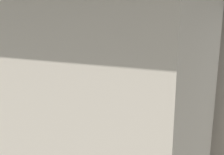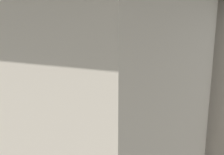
{
  "view_description": "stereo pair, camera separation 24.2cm",
  "coord_description": "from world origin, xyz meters",
  "px_view_note": "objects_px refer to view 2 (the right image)",
  "views": [
    {
      "loc": [
        11.88,
        -1.63,
        8.04
      ],
      "look_at": [
        2.19,
        21.78,
        1.83
      ],
      "focal_mm": 44.8,
      "sensor_mm": 36.0,
      "label": 1
    },
    {
      "loc": [
        12.1,
        -1.54,
        8.04
      ],
      "look_at": [
        2.19,
        21.78,
        1.83
      ],
      "focal_mm": 44.8,
      "sensor_mm": 36.0,
      "label": 2
    }
  ],
  "objects_px": {
    "house_waterfront_second": "(170,86)",
    "house_waterfront_tall": "(194,77)",
    "boat_moored_far": "(153,82)",
    "boat_moored_third": "(168,54)",
    "boat_moored_nearest": "(127,103)",
    "boat_moored_second": "(125,53)"
  },
  "relations": [
    {
      "from": "boat_moored_nearest",
      "to": "boat_moored_second",
      "type": "distance_m",
      "value": 28.05
    },
    {
      "from": "boat_moored_third",
      "to": "boat_moored_far",
      "type": "xyz_separation_m",
      "value": [
        2.51,
        -19.75,
        -0.07
      ]
    },
    {
      "from": "boat_moored_third",
      "to": "house_waterfront_tall",
      "type": "height_order",
      "value": "house_waterfront_tall"
    },
    {
      "from": "house_waterfront_second",
      "to": "house_waterfront_tall",
      "type": "xyz_separation_m",
      "value": [
        0.09,
        7.61,
        -1.31
      ]
    },
    {
      "from": "boat_moored_nearest",
      "to": "boat_moored_second",
      "type": "xyz_separation_m",
      "value": [
        -9.97,
        26.21,
        -0.01
      ]
    },
    {
      "from": "boat_moored_nearest",
      "to": "boat_moored_far",
      "type": "height_order",
      "value": "boat_moored_far"
    },
    {
      "from": "boat_moored_far",
      "to": "boat_moored_second",
      "type": "bearing_deg",
      "value": 118.64
    },
    {
      "from": "boat_moored_nearest",
      "to": "house_waterfront_second",
      "type": "height_order",
      "value": "house_waterfront_second"
    },
    {
      "from": "boat_moored_nearest",
      "to": "boat_moored_far",
      "type": "bearing_deg",
      "value": 88.29
    },
    {
      "from": "boat_moored_far",
      "to": "house_waterfront_second",
      "type": "xyz_separation_m",
      "value": [
        5.35,
        -17.89,
        4.76
      ]
    },
    {
      "from": "boat_moored_third",
      "to": "house_waterfront_second",
      "type": "height_order",
      "value": "house_waterfront_second"
    },
    {
      "from": "boat_moored_far",
      "to": "boat_moored_third",
      "type": "bearing_deg",
      "value": 97.24
    },
    {
      "from": "boat_moored_far",
      "to": "house_waterfront_tall",
      "type": "relative_size",
      "value": 0.64
    },
    {
      "from": "boat_moored_second",
      "to": "boat_moored_far",
      "type": "distance_m",
      "value": 21.27
    },
    {
      "from": "boat_moored_far",
      "to": "house_waterfront_second",
      "type": "distance_m",
      "value": 19.27
    },
    {
      "from": "boat_moored_nearest",
      "to": "house_waterfront_second",
      "type": "distance_m",
      "value": 12.69
    },
    {
      "from": "boat_moored_nearest",
      "to": "boat_moored_third",
      "type": "height_order",
      "value": "boat_moored_third"
    },
    {
      "from": "boat_moored_second",
      "to": "boat_moored_third",
      "type": "xyz_separation_m",
      "value": [
        7.68,
        1.09,
        0.13
      ]
    },
    {
      "from": "boat_moored_third",
      "to": "house_waterfront_tall",
      "type": "xyz_separation_m",
      "value": [
        7.95,
        -30.03,
        3.38
      ]
    },
    {
      "from": "boat_moored_nearest",
      "to": "boat_moored_second",
      "type": "height_order",
      "value": "boat_moored_nearest"
    },
    {
      "from": "boat_moored_second",
      "to": "house_waterfront_second",
      "type": "xyz_separation_m",
      "value": [
        15.54,
        -36.55,
        4.82
      ]
    },
    {
      "from": "boat_moored_second",
      "to": "house_waterfront_tall",
      "type": "bearing_deg",
      "value": -61.62
    }
  ]
}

